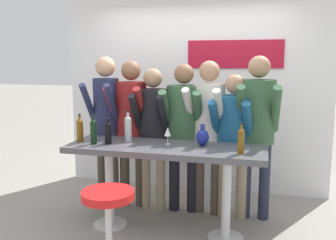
{
  "coord_description": "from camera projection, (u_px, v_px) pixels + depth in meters",
  "views": [
    {
      "loc": [
        0.95,
        -3.55,
        1.78
      ],
      "look_at": [
        0.0,
        0.1,
        1.17
      ],
      "focal_mm": 40.0,
      "sensor_mm": 36.0,
      "label": 1
    }
  ],
  "objects": [
    {
      "name": "person_center_left",
      "position": [
        153.0,
        123.0,
        4.33
      ],
      "size": [
        0.4,
        0.52,
        1.68
      ],
      "rotation": [
        0.0,
        0.0,
        0.03
      ],
      "color": "gray",
      "rests_on": "ground_plane"
    },
    {
      "name": "person_far_right",
      "position": [
        257.0,
        120.0,
        4.07
      ],
      "size": [
        0.46,
        0.58,
        1.82
      ],
      "rotation": [
        0.0,
        0.0,
        0.04
      ],
      "color": "#23283D",
      "rests_on": "ground_plane"
    },
    {
      "name": "decorative_vase",
      "position": [
        203.0,
        137.0,
        3.76
      ],
      "size": [
        0.13,
        0.13,
        0.22
      ],
      "color": "navy",
      "rests_on": "tasting_table"
    },
    {
      "name": "bar_stool",
      "position": [
        108.0,
        216.0,
        3.22
      ],
      "size": [
        0.48,
        0.48,
        0.68
      ],
      "color": "silver",
      "rests_on": "ground_plane"
    },
    {
      "name": "back_wall",
      "position": [
        194.0,
        90.0,
        5.1
      ],
      "size": [
        3.61,
        0.12,
        2.72
      ],
      "color": "white",
      "rests_on": "ground_plane"
    },
    {
      "name": "wine_bottle_1",
      "position": [
        128.0,
        127.0,
        3.98
      ],
      "size": [
        0.07,
        0.07,
        0.33
      ],
      "color": "#B7BCC1",
      "rests_on": "tasting_table"
    },
    {
      "name": "wine_bottle_3",
      "position": [
        80.0,
        129.0,
        3.96
      ],
      "size": [
        0.07,
        0.07,
        0.29
      ],
      "color": "brown",
      "rests_on": "tasting_table"
    },
    {
      "name": "person_center_right",
      "position": [
        208.0,
        120.0,
        4.22
      ],
      "size": [
        0.47,
        0.59,
        1.77
      ],
      "rotation": [
        0.0,
        0.0,
        -0.13
      ],
      "color": "#473D33",
      "rests_on": "ground_plane"
    },
    {
      "name": "wine_bottle_2",
      "position": [
        241.0,
        140.0,
        3.44
      ],
      "size": [
        0.06,
        0.06,
        0.29
      ],
      "color": "brown",
      "rests_on": "tasting_table"
    },
    {
      "name": "ground_plane",
      "position": [
        166.0,
        232.0,
        3.92
      ],
      "size": [
        40.0,
        40.0,
        0.0
      ],
      "primitive_type": "plane",
      "color": "gray"
    },
    {
      "name": "wine_bottle_0",
      "position": [
        108.0,
        132.0,
        3.84
      ],
      "size": [
        0.07,
        0.07,
        0.27
      ],
      "color": "black",
      "rests_on": "tasting_table"
    },
    {
      "name": "tasting_table",
      "position": [
        166.0,
        160.0,
        3.79
      ],
      "size": [
        2.01,
        0.66,
        0.92
      ],
      "color": "#4C4C51",
      "rests_on": "ground_plane"
    },
    {
      "name": "person_right",
      "position": [
        234.0,
        131.0,
        4.11
      ],
      "size": [
        0.48,
        0.57,
        1.62
      ],
      "rotation": [
        0.0,
        0.0,
        -0.13
      ],
      "color": "gray",
      "rests_on": "ground_plane"
    },
    {
      "name": "person_left",
      "position": [
        131.0,
        117.0,
        4.45
      ],
      "size": [
        0.44,
        0.55,
        1.77
      ],
      "rotation": [
        0.0,
        0.0,
        0.02
      ],
      "color": "#473D33",
      "rests_on": "ground_plane"
    },
    {
      "name": "person_far_left",
      "position": [
        106.0,
        113.0,
        4.46
      ],
      "size": [
        0.38,
        0.53,
        1.82
      ],
      "rotation": [
        0.0,
        0.0,
        0.03
      ],
      "color": "#473D33",
      "rests_on": "ground_plane"
    },
    {
      "name": "person_center",
      "position": [
        184.0,
        122.0,
        4.29
      ],
      "size": [
        0.49,
        0.58,
        1.74
      ],
      "rotation": [
        0.0,
        0.0,
        0.07
      ],
      "color": "black",
      "rests_on": "ground_plane"
    },
    {
      "name": "wine_glass_0",
      "position": [
        167.0,
        132.0,
        3.83
      ],
      "size": [
        0.07,
        0.07,
        0.18
      ],
      "color": "silver",
      "rests_on": "tasting_table"
    },
    {
      "name": "wine_bottle_4",
      "position": [
        93.0,
        131.0,
        3.84
      ],
      "size": [
        0.07,
        0.07,
        0.31
      ],
      "color": "black",
      "rests_on": "tasting_table"
    }
  ]
}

